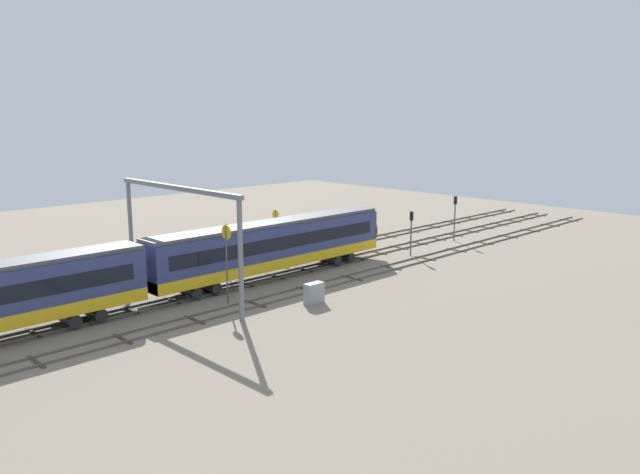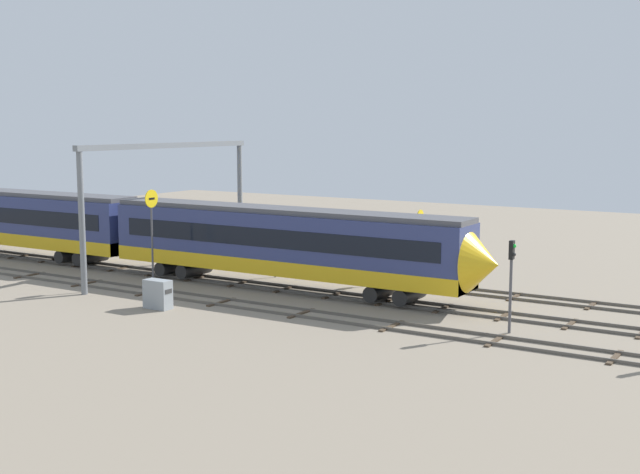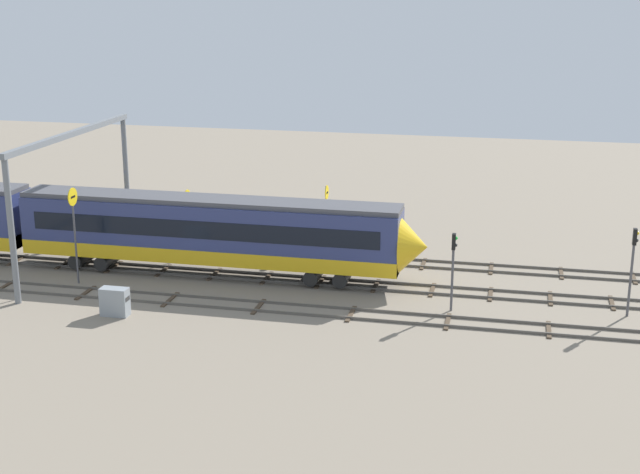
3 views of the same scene
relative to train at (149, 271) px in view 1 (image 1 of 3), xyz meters
The scene contains 12 objects.
ground_plane 14.05m from the train, ahead, with size 111.76×111.76×0.00m, color gray.
track_near_foreground 14.90m from the train, 19.93° to the right, with size 95.76×2.40×0.16m.
track_with_train 14.03m from the train, ahead, with size 95.76×2.40×0.16m.
track_middle 14.90m from the train, 19.93° to the left, with size 95.76×2.40×0.16m.
train is the anchor object (origin of this frame).
overhead_gantry 4.68m from the train, ahead, with size 0.40×15.84×8.71m.
speed_sign_near_foreground 9.79m from the train, 18.06° to the left, with size 0.14×1.08×4.67m.
speed_sign_mid_trackside 19.07m from the train, 20.63° to the left, with size 0.14×0.99×4.57m.
speed_sign_far_trackside 5.80m from the train, 36.36° to the right, with size 0.14×1.10×5.97m.
signal_light_trackside_approach 27.32m from the train, ahead, with size 0.31×0.32×4.48m.
signal_light_trackside_departure 36.72m from the train, ahead, with size 0.31×0.32×5.00m.
relay_cabinet 12.22m from the train, 41.07° to the right, with size 1.55×0.75×1.58m.
Camera 1 is at (-35.93, -40.50, 14.03)m, focal length 35.16 mm.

